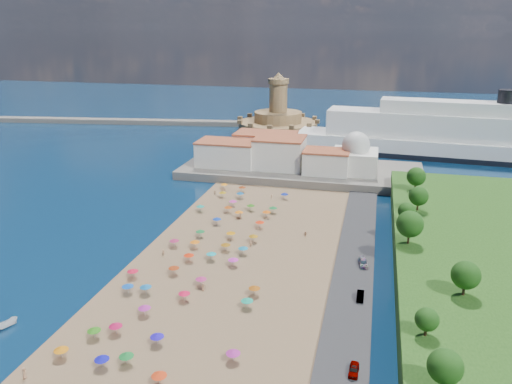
# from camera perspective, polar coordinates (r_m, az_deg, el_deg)

# --- Properties ---
(ground) EXTENTS (700.00, 700.00, 0.00)m
(ground) POSITION_cam_1_polar(r_m,az_deg,el_deg) (126.67, -4.47, -6.78)
(ground) COLOR #071938
(ground) RESTS_ON ground
(terrace) EXTENTS (90.00, 36.00, 3.00)m
(terrace) POSITION_cam_1_polar(r_m,az_deg,el_deg) (190.95, 5.17, 2.42)
(terrace) COLOR #59544C
(terrace) RESTS_ON ground
(jetty) EXTENTS (18.00, 70.00, 2.40)m
(jetty) POSITION_cam_1_polar(r_m,az_deg,el_deg) (228.24, 1.03, 5.06)
(jetty) COLOR #59544C
(jetty) RESTS_ON ground
(breakwater) EXTENTS (199.03, 34.77, 2.60)m
(breakwater) POSITION_cam_1_polar(r_m,az_deg,el_deg) (304.53, -15.48, 7.79)
(breakwater) COLOR #59544C
(breakwater) RESTS_ON ground
(waterfront_buildings) EXTENTS (57.00, 29.00, 11.00)m
(waterfront_buildings) POSITION_cam_1_polar(r_m,az_deg,el_deg) (192.19, 1.39, 4.56)
(waterfront_buildings) COLOR silver
(waterfront_buildings) RESTS_ON terrace
(domed_building) EXTENTS (16.00, 16.00, 15.00)m
(domed_building) POSITION_cam_1_polar(r_m,az_deg,el_deg) (185.35, 11.27, 4.04)
(domed_building) COLOR silver
(domed_building) RESTS_ON terrace
(fortress) EXTENTS (40.00, 40.00, 32.40)m
(fortress) POSITION_cam_1_polar(r_m,az_deg,el_deg) (255.84, 2.52, 7.75)
(fortress) COLOR #A37E51
(fortress) RESTS_ON ground
(cruise_ship) EXTENTS (136.86, 30.34, 29.64)m
(cruise_ship) POSITION_cam_1_polar(r_m,az_deg,el_deg) (229.92, 21.74, 5.79)
(cruise_ship) COLOR black
(cruise_ship) RESTS_ON ground
(beach_parasols) EXTENTS (32.48, 115.72, 2.20)m
(beach_parasols) POSITION_cam_1_polar(r_m,az_deg,el_deg) (116.91, -6.70, -7.93)
(beach_parasols) COLOR gray
(beach_parasols) RESTS_ON beach
(beachgoers) EXTENTS (36.61, 95.95, 1.90)m
(beachgoers) POSITION_cam_1_polar(r_m,az_deg,el_deg) (130.35, -3.82, -5.47)
(beachgoers) COLOR tan
(beachgoers) RESTS_ON beach
(parked_cars) EXTENTS (2.78, 43.81, 1.41)m
(parked_cars) POSITION_cam_1_polar(r_m,az_deg,el_deg) (106.73, 11.84, -11.41)
(parked_cars) COLOR gray
(parked_cars) RESTS_ON promenade
(hillside_trees) EXTENTS (15.77, 107.07, 7.90)m
(hillside_trees) POSITION_cam_1_polar(r_m,az_deg,el_deg) (116.16, 18.52, -4.68)
(hillside_trees) COLOR #382314
(hillside_trees) RESTS_ON hillside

